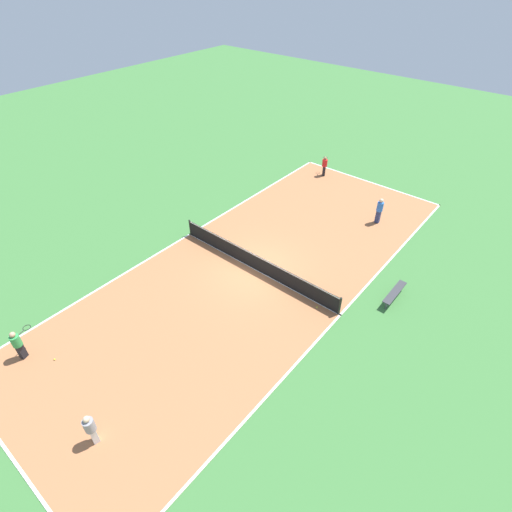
{
  "coord_description": "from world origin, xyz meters",
  "views": [
    {
      "loc": [
        -9.88,
        11.9,
        13.1
      ],
      "look_at": [
        0.0,
        0.0,
        0.9
      ],
      "focal_mm": 28.0,
      "sensor_mm": 36.0,
      "label": 1
    }
  ],
  "objects_px": {
    "tennis_ball_midcourt": "(55,359)",
    "tennis_ball_right_alley": "(317,307)",
    "tennis_net": "(256,262)",
    "player_baseline_gray": "(90,428)",
    "player_far_green": "(18,343)",
    "player_near_blue": "(380,209)",
    "bench": "(395,293)",
    "player_coach_red": "(325,165)"
  },
  "relations": [
    {
      "from": "tennis_net",
      "to": "player_baseline_gray",
      "type": "height_order",
      "value": "player_baseline_gray"
    },
    {
      "from": "bench",
      "to": "tennis_ball_right_alley",
      "type": "distance_m",
      "value": 3.69
    },
    {
      "from": "bench",
      "to": "player_coach_red",
      "type": "xyz_separation_m",
      "value": [
        9.22,
        -8.62,
        0.41
      ]
    },
    {
      "from": "tennis_net",
      "to": "player_coach_red",
      "type": "height_order",
      "value": "player_coach_red"
    },
    {
      "from": "player_near_blue",
      "to": "player_coach_red",
      "type": "distance_m",
      "value": 6.52
    },
    {
      "from": "bench",
      "to": "player_far_green",
      "type": "bearing_deg",
      "value": -38.39
    },
    {
      "from": "bench",
      "to": "tennis_ball_right_alley",
      "type": "xyz_separation_m",
      "value": [
        2.41,
        2.77,
        -0.34
      ]
    },
    {
      "from": "tennis_net",
      "to": "player_baseline_gray",
      "type": "relative_size",
      "value": 6.81
    },
    {
      "from": "player_baseline_gray",
      "to": "player_near_blue",
      "type": "height_order",
      "value": "player_near_blue"
    },
    {
      "from": "player_coach_red",
      "to": "tennis_net",
      "type": "bearing_deg",
      "value": 165.31
    },
    {
      "from": "bench",
      "to": "tennis_ball_midcourt",
      "type": "xyz_separation_m",
      "value": [
        8.87,
        11.89,
        -0.34
      ]
    },
    {
      "from": "tennis_ball_midcourt",
      "to": "tennis_ball_right_alley",
      "type": "bearing_deg",
      "value": -125.32
    },
    {
      "from": "tennis_net",
      "to": "bench",
      "type": "relative_size",
      "value": 5.09
    },
    {
      "from": "player_baseline_gray",
      "to": "player_far_green",
      "type": "relative_size",
      "value": 0.99
    },
    {
      "from": "player_coach_red",
      "to": "tennis_ball_right_alley",
      "type": "height_order",
      "value": "player_coach_red"
    },
    {
      "from": "player_far_green",
      "to": "tennis_ball_midcourt",
      "type": "bearing_deg",
      "value": -76.78
    },
    {
      "from": "bench",
      "to": "player_near_blue",
      "type": "relative_size",
      "value": 1.2
    },
    {
      "from": "player_near_blue",
      "to": "player_coach_red",
      "type": "bearing_deg",
      "value": -30.43
    },
    {
      "from": "tennis_ball_midcourt",
      "to": "tennis_ball_right_alley",
      "type": "distance_m",
      "value": 11.17
    },
    {
      "from": "player_coach_red",
      "to": "player_baseline_gray",
      "type": "bearing_deg",
      "value": 162.3
    },
    {
      "from": "player_baseline_gray",
      "to": "player_coach_red",
      "type": "xyz_separation_m",
      "value": [
        4.5,
        -21.29,
        -0.01
      ]
    },
    {
      "from": "tennis_net",
      "to": "player_near_blue",
      "type": "height_order",
      "value": "player_near_blue"
    },
    {
      "from": "bench",
      "to": "player_coach_red",
      "type": "relative_size",
      "value": 1.36
    },
    {
      "from": "player_far_green",
      "to": "tennis_ball_right_alley",
      "type": "height_order",
      "value": "player_far_green"
    },
    {
      "from": "player_far_green",
      "to": "tennis_ball_midcourt",
      "type": "distance_m",
      "value": 1.5
    },
    {
      "from": "player_baseline_gray",
      "to": "tennis_ball_midcourt",
      "type": "xyz_separation_m",
      "value": [
        4.15,
        -0.79,
        -0.76
      ]
    },
    {
      "from": "tennis_ball_midcourt",
      "to": "tennis_ball_right_alley",
      "type": "height_order",
      "value": "same"
    },
    {
      "from": "player_near_blue",
      "to": "player_far_green",
      "type": "bearing_deg",
      "value": 69.02
    },
    {
      "from": "player_near_blue",
      "to": "player_baseline_gray",
      "type": "bearing_deg",
      "value": 84.9
    },
    {
      "from": "player_coach_red",
      "to": "tennis_ball_right_alley",
      "type": "xyz_separation_m",
      "value": [
        -6.81,
        11.39,
        -0.75
      ]
    },
    {
      "from": "player_near_blue",
      "to": "tennis_ball_right_alley",
      "type": "bearing_deg",
      "value": 96.41
    },
    {
      "from": "player_near_blue",
      "to": "tennis_ball_right_alley",
      "type": "relative_size",
      "value": 23.34
    },
    {
      "from": "tennis_net",
      "to": "player_coach_red",
      "type": "distance_m",
      "value": 11.49
    },
    {
      "from": "player_near_blue",
      "to": "player_far_green",
      "type": "height_order",
      "value": "player_near_blue"
    },
    {
      "from": "tennis_ball_midcourt",
      "to": "tennis_ball_right_alley",
      "type": "relative_size",
      "value": 1.0
    },
    {
      "from": "tennis_net",
      "to": "player_far_green",
      "type": "bearing_deg",
      "value": 69.87
    },
    {
      "from": "tennis_net",
      "to": "player_baseline_gray",
      "type": "distance_m",
      "value": 10.32
    },
    {
      "from": "player_near_blue",
      "to": "tennis_ball_right_alley",
      "type": "distance_m",
      "value": 8.34
    },
    {
      "from": "player_baseline_gray",
      "to": "tennis_ball_right_alley",
      "type": "relative_size",
      "value": 20.93
    },
    {
      "from": "tennis_net",
      "to": "player_coach_red",
      "type": "relative_size",
      "value": 6.94
    },
    {
      "from": "tennis_ball_right_alley",
      "to": "player_baseline_gray",
      "type": "bearing_deg",
      "value": 76.87
    },
    {
      "from": "tennis_ball_right_alley",
      "to": "player_far_green",
      "type": "bearing_deg",
      "value": 52.38
    }
  ]
}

